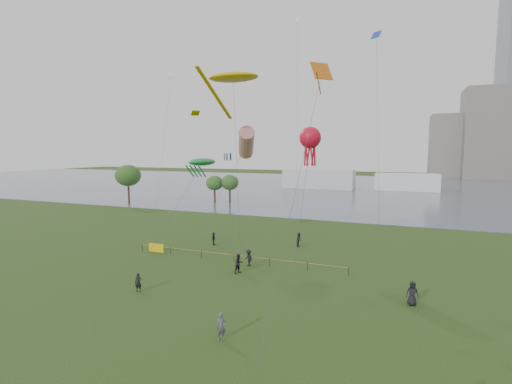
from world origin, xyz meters
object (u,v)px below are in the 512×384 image
(kite_flyer, at_px, (221,327))
(kite_stingray, at_px, (233,78))
(fence, at_px, (185,251))
(kite_octopus, at_px, (310,138))

(kite_flyer, height_order, kite_stingray, kite_stingray)
(fence, height_order, kite_stingray, kite_stingray)
(fence, height_order, kite_flyer, kite_flyer)
(kite_flyer, bearing_deg, fence, 93.82)
(fence, bearing_deg, kite_stingray, 20.85)
(kite_flyer, bearing_deg, kite_stingray, 77.33)
(kite_flyer, bearing_deg, kite_octopus, 51.07)
(fence, distance_m, kite_flyer, 19.62)
(fence, xyz_separation_m, kite_flyer, (12.32, -15.27, 0.30))
(kite_flyer, height_order, kite_octopus, kite_octopus)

